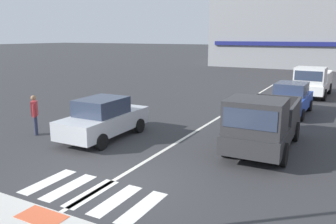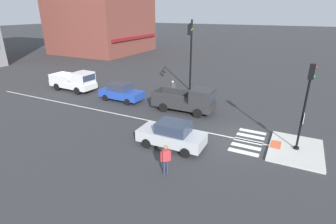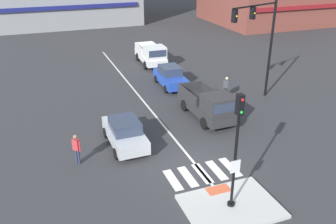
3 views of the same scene
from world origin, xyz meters
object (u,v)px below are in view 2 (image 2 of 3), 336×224
at_px(pickup_truck_white_eastbound_distant, 76,82).
at_px(pedestrian_waiting_far_side, 173,88).
at_px(traffic_light_mast, 191,45).
at_px(pedestrian_at_curb_left, 166,158).
at_px(car_silver_westbound_near, 172,135).
at_px(pickup_truck_charcoal_eastbound_mid, 189,101).
at_px(car_blue_eastbound_far, 121,92).
at_px(signal_pole, 306,100).

bearing_deg(pickup_truck_white_eastbound_distant, pedestrian_waiting_far_side, -76.22).
height_order(traffic_light_mast, pedestrian_at_curb_left, traffic_light_mast).
bearing_deg(car_silver_westbound_near, pickup_truck_charcoal_eastbound_mid, 12.59).
bearing_deg(pedestrian_at_curb_left, car_silver_westbound_near, 19.92).
bearing_deg(pedestrian_at_curb_left, pedestrian_waiting_far_side, 24.12).
distance_m(pedestrian_at_curb_left, pedestrian_waiting_far_side, 12.62).
height_order(traffic_light_mast, car_blue_eastbound_far, traffic_light_mast).
height_order(traffic_light_mast, pickup_truck_charcoal_eastbound_mid, traffic_light_mast).
distance_m(car_blue_eastbound_far, pedestrian_at_curb_left, 12.51).
bearing_deg(pickup_truck_charcoal_eastbound_mid, signal_pole, -110.73).
height_order(pickup_truck_white_eastbound_distant, pedestrian_waiting_far_side, pickup_truck_white_eastbound_distant).
relative_size(traffic_light_mast, pedestrian_waiting_far_side, 4.23).
distance_m(signal_pole, traffic_light_mast, 12.81).
relative_size(car_blue_eastbound_far, pedestrian_waiting_far_side, 2.49).
height_order(signal_pole, pickup_truck_white_eastbound_distant, signal_pole).
bearing_deg(pickup_truck_charcoal_eastbound_mid, pedestrian_waiting_far_side, 45.29).
height_order(car_silver_westbound_near, pickup_truck_white_eastbound_distant, pickup_truck_white_eastbound_distant).
bearing_deg(car_silver_westbound_near, signal_pole, -67.53).
distance_m(signal_pole, pickup_truck_charcoal_eastbound_mid, 9.06).
bearing_deg(car_blue_eastbound_far, pedestrian_at_curb_left, -133.57).
bearing_deg(traffic_light_mast, pedestrian_waiting_far_side, 152.32).
bearing_deg(car_silver_westbound_near, car_blue_eastbound_far, 54.01).
height_order(pickup_truck_white_eastbound_distant, pedestrian_at_curb_left, pickup_truck_white_eastbound_distant).
bearing_deg(car_blue_eastbound_far, signal_pole, -101.38).
distance_m(traffic_light_mast, car_blue_eastbound_far, 7.90).
bearing_deg(pedestrian_waiting_far_side, pickup_truck_white_eastbound_distant, 103.78).
relative_size(car_silver_westbound_near, car_blue_eastbound_far, 0.99).
bearing_deg(pedestrian_at_curb_left, signal_pole, -46.33).
height_order(car_blue_eastbound_far, pedestrian_waiting_far_side, pedestrian_waiting_far_side).
height_order(pickup_truck_charcoal_eastbound_mid, pedestrian_at_curb_left, pickup_truck_charcoal_eastbound_mid).
bearing_deg(pedestrian_at_curb_left, traffic_light_mast, 17.43).
bearing_deg(signal_pole, car_blue_eastbound_far, 78.62).
xyz_separation_m(traffic_light_mast, pedestrian_at_curb_left, (-13.35, -4.19, -3.86)).
xyz_separation_m(pickup_truck_white_eastbound_distant, pedestrian_at_curb_left, (-9.07, -15.12, 0.00)).
height_order(car_silver_westbound_near, pedestrian_at_curb_left, pedestrian_at_curb_left).
height_order(traffic_light_mast, pedestrian_waiting_far_side, traffic_light_mast).
bearing_deg(traffic_light_mast, pedestrian_at_curb_left, -162.57).
distance_m(signal_pole, pickup_truck_white_eastbound_distant, 21.40).
relative_size(pickup_truck_white_eastbound_distant, pickup_truck_charcoal_eastbound_mid, 1.01).
height_order(car_blue_eastbound_far, pedestrian_at_curb_left, pedestrian_at_curb_left).
bearing_deg(traffic_light_mast, signal_pole, -127.54).
distance_m(pickup_truck_white_eastbound_distant, pedestrian_waiting_far_side, 10.26).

